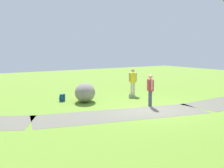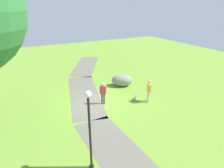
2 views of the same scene
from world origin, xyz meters
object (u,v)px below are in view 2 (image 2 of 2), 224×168
Objects in this scene: backpack_by_boulder at (125,79)px; frisbee_on_grass at (128,84)px; man_near_boulder at (103,92)px; woman_with_handbag at (149,90)px; handbag_on_grass at (135,98)px; lamp_post at (89,124)px; lawn_boulder at (122,80)px.

backpack_by_boulder reaches higher than frisbee_on_grass.
man_near_boulder is at bearing 130.80° from backpack_by_boulder.
handbag_on_grass is (0.66, 0.76, -0.84)m from woman_with_handbag.
backpack_by_boulder is at bearing -49.20° from man_near_boulder.
woman_with_handbag reaches higher than frisbee_on_grass.
man_near_boulder is 6.73× the size of frisbee_on_grass.
frisbee_on_grass is at bearing -56.53° from man_near_boulder.
lamp_post is 2.27× the size of man_near_boulder.
lamp_post is at bearing 141.19° from backpack_by_boulder.
woman_with_handbag is at bearing -57.44° from lamp_post.
man_near_boulder is 4.12× the size of backpack_by_boulder.
frisbee_on_grass is (2.35, -3.56, -0.94)m from man_near_boulder.
man_near_boulder is at bearing -30.12° from lamp_post.
lamp_post is at bearing 130.47° from handbag_on_grass.
lawn_boulder is at bearing 3.48° from woman_with_handbag.
lamp_post reaches higher than woman_with_handbag.
backpack_by_boulder is at bearing -13.49° from frisbee_on_grass.
backpack_by_boulder is (3.26, -3.77, -0.76)m from man_near_boulder.
lamp_post is at bearing 138.89° from frisbee_on_grass.
lamp_post is at bearing 149.88° from man_near_boulder.
lamp_post reaches higher than frisbee_on_grass.
man_near_boulder is (5.14, -2.98, -1.34)m from lamp_post.
lamp_post is at bearing 122.56° from woman_with_handbag.
handbag_on_grass is 4.10m from backpack_by_boulder.
woman_with_handbag is 4.63m from backpack_by_boulder.
woman_with_handbag reaches higher than man_near_boulder.
man_near_boulder is at bearing 75.95° from handbag_on_grass.
backpack_by_boulder is (4.51, -0.67, -0.78)m from woman_with_handbag.
lawn_boulder is at bearing 97.79° from frisbee_on_grass.
woman_with_handbag is 4.46× the size of handbag_on_grass.
lawn_boulder is 8.73× the size of frisbee_on_grass.
frisbee_on_grass is at bearing 166.51° from backpack_by_boulder.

